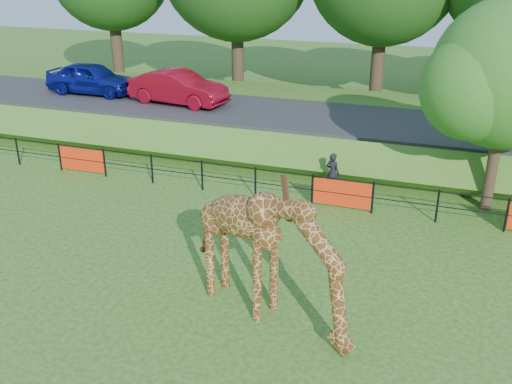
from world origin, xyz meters
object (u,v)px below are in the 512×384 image
giraffe (270,256)px  car_blue (92,78)px  car_red (178,87)px  visitor (333,173)px  tree_east (511,80)px

giraffe → car_blue: (-13.30, 12.86, 0.58)m
car_red → visitor: 9.51m
car_red → visitor: (8.18, -4.63, -1.45)m
giraffe → car_red: bearing=146.6°
car_blue → visitor: car_blue is taller
tree_east → car_blue: bearing=165.5°
giraffe → car_blue: giraffe is taller
giraffe → tree_east: (4.96, 8.13, 2.68)m
tree_east → giraffe: bearing=-121.4°
visitor → tree_east: size_ratio=0.22×
car_blue → car_red: (4.88, -0.44, -0.00)m
giraffe → tree_east: tree_east is taller
car_blue → tree_east: 18.97m
car_red → tree_east: (13.38, -4.28, 2.10)m
car_blue → car_red: 4.90m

